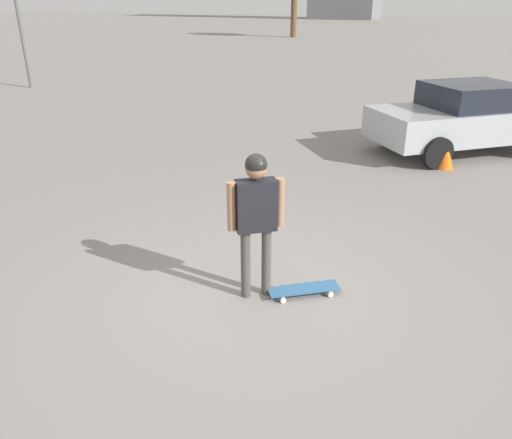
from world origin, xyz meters
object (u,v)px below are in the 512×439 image
at_px(skateboard, 304,289).
at_px(car_parked_near, 465,117).
at_px(person, 256,208).
at_px(traffic_cone, 445,154).

relative_size(skateboard, car_parked_near, 0.19).
height_order(person, skateboard, person).
height_order(skateboard, car_parked_near, car_parked_near).
bearing_deg(traffic_cone, car_parked_near, -100.29).
xyz_separation_m(person, car_parked_near, (-1.96, -7.34, -0.32)).
relative_size(car_parked_near, traffic_cone, 7.32).
height_order(person, traffic_cone, person).
xyz_separation_m(person, traffic_cone, (-1.70, -5.93, -0.81)).
xyz_separation_m(skateboard, traffic_cone, (-1.18, -5.70, 0.23)).
bearing_deg(skateboard, traffic_cone, -137.04).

